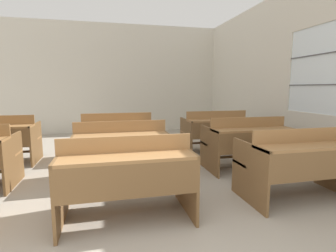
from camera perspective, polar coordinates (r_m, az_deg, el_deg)
name	(u,v)px	position (r m, az deg, el deg)	size (l,w,h in m)	color
wall_back	(106,79)	(7.80, -13.39, 9.98)	(6.64, 0.06, 3.08)	beige
wall_right_with_window	(279,74)	(5.64, 22.98, 10.29)	(0.06, 6.62, 3.08)	beige
bench_front_center	(127,175)	(2.59, -8.96, -10.45)	(1.25, 0.74, 0.83)	brown
bench_front_right	(300,161)	(3.35, 26.77, -6.90)	(1.25, 0.74, 0.83)	brown
bench_second_center	(121,148)	(3.70, -10.17, -4.76)	(1.25, 0.74, 0.83)	brown
bench_second_right	(247,141)	(4.28, 16.81, -3.22)	(1.25, 0.74, 0.83)	brown
bench_third_center	(117,134)	(4.87, -10.95, -1.65)	(1.25, 0.74, 0.83)	brown
bench_third_right	(216,130)	(5.30, 10.39, -0.85)	(1.25, 0.74, 0.83)	brown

